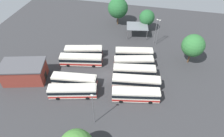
# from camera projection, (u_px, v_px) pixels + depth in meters

# --- Properties ---
(ground_plane) EXTENTS (95.09, 95.09, 0.00)m
(ground_plane) POSITION_uv_depth(u_px,v_px,m) (107.00, 75.00, 54.41)
(ground_plane) COLOR #333335
(bus_row0_slot0) EXTENTS (12.12, 5.35, 3.34)m
(bus_row0_slot0) POSITION_uv_depth(u_px,v_px,m) (73.00, 91.00, 47.64)
(bus_row0_slot0) COLOR silver
(bus_row0_slot0) RESTS_ON ground_plane
(bus_row0_slot1) EXTENTS (11.82, 3.87, 3.34)m
(bus_row0_slot1) POSITION_uv_depth(u_px,v_px,m) (74.00, 80.00, 50.43)
(bus_row0_slot1) COLOR silver
(bus_row0_slot1) RESTS_ON ground_plane
(bus_row0_slot3) EXTENTS (12.51, 4.83, 3.34)m
(bus_row0_slot3) POSITION_uv_depth(u_px,v_px,m) (81.00, 60.00, 56.67)
(bus_row0_slot3) COLOR silver
(bus_row0_slot3) RESTS_ON ground_plane
(bus_row0_slot4) EXTENTS (11.69, 5.14, 3.34)m
(bus_row0_slot4) POSITION_uv_depth(u_px,v_px,m) (84.00, 51.00, 59.68)
(bus_row0_slot4) COLOR silver
(bus_row0_slot4) RESTS_ON ground_plane
(bus_row1_slot0) EXTENTS (11.79, 4.69, 3.34)m
(bus_row1_slot0) POSITION_uv_depth(u_px,v_px,m) (136.00, 95.00, 46.82)
(bus_row1_slot0) COLOR silver
(bus_row1_slot0) RESTS_ON ground_plane
(bus_row1_slot1) EXTENTS (12.49, 4.20, 3.34)m
(bus_row1_slot1) POSITION_uv_depth(u_px,v_px,m) (136.00, 82.00, 49.95)
(bus_row1_slot1) COLOR silver
(bus_row1_slot1) RESTS_ON ground_plane
(bus_row1_slot2) EXTENTS (11.71, 4.44, 3.34)m
(bus_row1_slot2) POSITION_uv_depth(u_px,v_px,m) (134.00, 71.00, 53.04)
(bus_row1_slot2) COLOR silver
(bus_row1_slot2) RESTS_ON ground_plane
(bus_row1_slot3) EXTENTS (11.52, 5.21, 3.34)m
(bus_row1_slot3) POSITION_uv_depth(u_px,v_px,m) (134.00, 62.00, 55.89)
(bus_row1_slot3) COLOR silver
(bus_row1_slot3) RESTS_ON ground_plane
(bus_row1_slot4) EXTENTS (11.52, 4.67, 3.34)m
(bus_row1_slot4) POSITION_uv_depth(u_px,v_px,m) (134.00, 53.00, 58.91)
(bus_row1_slot4) COLOR silver
(bus_row1_slot4) RESTS_ON ground_plane
(depot_building) EXTENTS (12.65, 9.42, 5.19)m
(depot_building) POSITION_uv_depth(u_px,v_px,m) (24.00, 72.00, 51.57)
(depot_building) COLOR maroon
(depot_building) RESTS_ON ground_plane
(maintenance_shelter) EXTENTS (8.15, 7.03, 3.91)m
(maintenance_shelter) POSITION_uv_depth(u_px,v_px,m) (137.00, 26.00, 67.19)
(maintenance_shelter) COLOR slate
(maintenance_shelter) RESTS_ON ground_plane
(lamp_post_near_entrance) EXTENTS (0.56, 0.28, 8.98)m
(lamp_post_near_entrance) POSITION_uv_depth(u_px,v_px,m) (156.00, 31.00, 62.71)
(lamp_post_near_entrance) COLOR slate
(lamp_post_near_entrance) RESTS_ON ground_plane
(lamp_post_far_corner) EXTENTS (0.56, 0.28, 9.09)m
(lamp_post_far_corner) POSITION_uv_depth(u_px,v_px,m) (158.00, 32.00, 62.25)
(lamp_post_far_corner) COLOR slate
(lamp_post_far_corner) RESTS_ON ground_plane
(lamp_post_mid_lot) EXTENTS (0.56, 0.28, 9.30)m
(lamp_post_mid_lot) POSITION_uv_depth(u_px,v_px,m) (93.00, 108.00, 39.79)
(lamp_post_mid_lot) COLOR slate
(lamp_post_mid_lot) RESTS_ON ground_plane
(tree_west_edge) EXTENTS (5.42, 5.42, 8.02)m
(tree_west_edge) POSITION_uv_depth(u_px,v_px,m) (147.00, 18.00, 68.64)
(tree_west_edge) COLOR brown
(tree_west_edge) RESTS_ON ground_plane
(tree_east_edge) EXTENTS (7.38, 7.38, 10.32)m
(tree_east_edge) POSITION_uv_depth(u_px,v_px,m) (118.00, 8.00, 71.30)
(tree_east_edge) COLOR brown
(tree_east_edge) RESTS_ON ground_plane
(tree_north_edge) EXTENTS (6.42, 6.42, 9.32)m
(tree_north_edge) POSITION_uv_depth(u_px,v_px,m) (193.00, 46.00, 54.54)
(tree_north_edge) COLOR brown
(tree_north_edge) RESTS_ON ground_plane
(puddle_near_shelter) EXTENTS (3.61, 3.61, 0.01)m
(puddle_near_shelter) POSITION_uv_depth(u_px,v_px,m) (95.00, 51.00, 62.60)
(puddle_near_shelter) COLOR black
(puddle_near_shelter) RESTS_ON ground_plane
(puddle_front_lane) EXTENTS (4.10, 4.10, 0.01)m
(puddle_front_lane) POSITION_uv_depth(u_px,v_px,m) (87.00, 48.00, 63.86)
(puddle_front_lane) COLOR black
(puddle_front_lane) RESTS_ON ground_plane
(puddle_back_corner) EXTENTS (2.70, 2.70, 0.01)m
(puddle_back_corner) POSITION_uv_depth(u_px,v_px,m) (86.00, 52.00, 62.56)
(puddle_back_corner) COLOR black
(puddle_back_corner) RESTS_ON ground_plane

